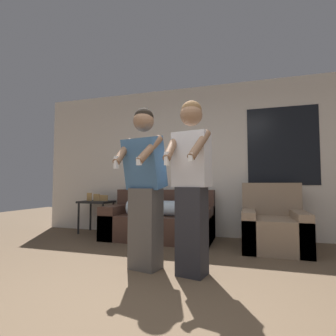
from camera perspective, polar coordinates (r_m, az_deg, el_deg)
name	(u,v)px	position (r m, az deg, el deg)	size (l,w,h in m)	color
ground_plane	(140,320)	(2.05, -6.02, -30.04)	(14.00, 14.00, 0.00)	brown
wall_back	(207,160)	(4.76, 8.59, 1.78)	(6.61, 0.07, 2.70)	silver
couch	(159,221)	(4.49, -1.94, -11.49)	(1.78, 0.89, 0.82)	#472D23
armchair	(273,227)	(4.11, 21.96, -11.89)	(0.85, 0.94, 0.94)	#937A60
side_table	(97,205)	(5.21, -15.30, -7.76)	(0.59, 0.47, 0.75)	black
person_left	(145,185)	(2.89, -5.13, -3.74)	(0.49, 0.57, 1.76)	#56514C
person_right	(191,181)	(2.71, 5.11, -2.92)	(0.45, 0.51, 1.79)	#28282D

